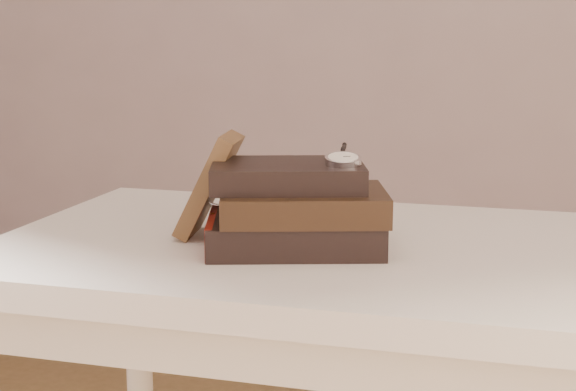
# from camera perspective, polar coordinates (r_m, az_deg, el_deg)

# --- Properties ---
(table) EXTENTS (1.00, 0.60, 0.75)m
(table) POSITION_cam_1_polar(r_m,az_deg,el_deg) (1.26, 3.59, -7.21)
(table) COLOR silver
(table) RESTS_ON ground
(book_stack) EXTENTS (0.28, 0.23, 0.12)m
(book_stack) POSITION_cam_1_polar(r_m,az_deg,el_deg) (1.18, 0.54, -0.93)
(book_stack) COLOR black
(book_stack) RESTS_ON table
(journal) EXTENTS (0.11, 0.11, 0.15)m
(journal) POSITION_cam_1_polar(r_m,az_deg,el_deg) (1.26, -5.30, 0.72)
(journal) COLOR #3F2A18
(journal) RESTS_ON table
(pocket_watch) EXTENTS (0.06, 0.16, 0.02)m
(pocket_watch) POSITION_cam_1_polar(r_m,az_deg,el_deg) (1.16, 3.71, 2.46)
(pocket_watch) COLOR silver
(pocket_watch) RESTS_ON book_stack
(eyeglasses) EXTENTS (0.13, 0.14, 0.05)m
(eyeglasses) POSITION_cam_1_polar(r_m,az_deg,el_deg) (1.26, -3.51, 0.38)
(eyeglasses) COLOR silver
(eyeglasses) RESTS_ON book_stack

